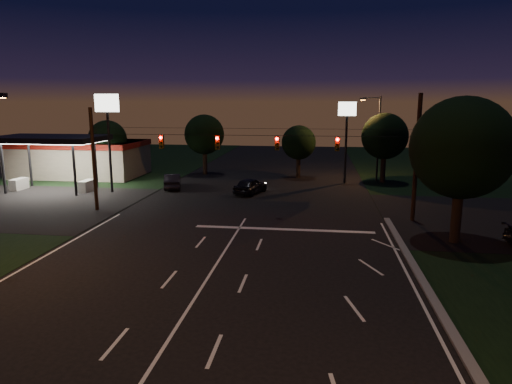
% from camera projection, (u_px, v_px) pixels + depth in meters
% --- Properties ---
extents(ground, '(140.00, 140.00, 0.00)m').
position_uv_depth(ground, '(195.00, 299.00, 19.77)').
color(ground, black).
rests_on(ground, ground).
extents(cross_street_left, '(20.00, 16.00, 0.02)m').
position_uv_depth(cross_street_left, '(12.00, 204.00, 37.97)').
color(cross_street_left, black).
rests_on(cross_street_left, ground).
extents(center_line, '(0.14, 40.00, 0.01)m').
position_uv_depth(center_line, '(142.00, 381.00, 13.94)').
color(center_line, silver).
rests_on(center_line, ground).
extents(stop_bar, '(12.00, 0.50, 0.01)m').
position_uv_depth(stop_bar, '(284.00, 229.00, 30.55)').
color(stop_bar, silver).
rests_on(stop_bar, ground).
extents(utility_pole_right, '(0.30, 0.30, 9.00)m').
position_uv_depth(utility_pole_right, '(412.00, 221.00, 32.76)').
color(utility_pole_right, black).
rests_on(utility_pole_right, ground).
extents(utility_pole_left, '(0.28, 0.28, 8.00)m').
position_uv_depth(utility_pole_left, '(97.00, 210.00, 35.94)').
color(utility_pole_left, black).
rests_on(utility_pole_left, ground).
extents(signal_span, '(24.00, 0.40, 1.56)m').
position_uv_depth(signal_span, '(247.00, 142.00, 33.25)').
color(signal_span, black).
rests_on(signal_span, ground).
extents(gas_station, '(14.20, 16.10, 5.25)m').
position_uv_depth(gas_station, '(78.00, 156.00, 51.74)').
color(gas_station, gray).
rests_on(gas_station, ground).
extents(pole_sign_left_near, '(2.20, 0.30, 9.10)m').
position_uv_depth(pole_sign_left_near, '(108.00, 118.00, 41.65)').
color(pole_sign_left_near, black).
rests_on(pole_sign_left_near, ground).
extents(pole_sign_right, '(1.80, 0.30, 8.40)m').
position_uv_depth(pole_sign_right, '(347.00, 123.00, 46.66)').
color(pole_sign_right, black).
rests_on(pole_sign_right, ground).
extents(street_light_right_far, '(2.20, 0.35, 9.00)m').
position_uv_depth(street_light_right_far, '(376.00, 132.00, 48.37)').
color(street_light_right_far, black).
rests_on(street_light_right_far, ground).
extents(tree_right_near, '(6.00, 6.00, 8.76)m').
position_uv_depth(tree_right_near, '(462.00, 149.00, 26.76)').
color(tree_right_near, black).
rests_on(tree_right_near, ground).
extents(tree_far_a, '(4.20, 4.20, 6.42)m').
position_uv_depth(tree_far_a, '(108.00, 140.00, 50.60)').
color(tree_far_a, black).
rests_on(tree_far_a, ground).
extents(tree_far_b, '(4.60, 4.60, 6.98)m').
position_uv_depth(tree_far_b, '(205.00, 135.00, 53.10)').
color(tree_far_b, black).
rests_on(tree_far_b, ground).
extents(tree_far_c, '(3.80, 3.80, 5.86)m').
position_uv_depth(tree_far_c, '(299.00, 143.00, 50.79)').
color(tree_far_c, black).
rests_on(tree_far_c, ground).
extents(tree_far_d, '(4.80, 4.80, 7.30)m').
position_uv_depth(tree_far_d, '(385.00, 137.00, 47.50)').
color(tree_far_d, black).
rests_on(tree_far_d, ground).
extents(tree_far_e, '(4.00, 4.00, 6.18)m').
position_uv_depth(tree_far_e, '(471.00, 146.00, 44.62)').
color(tree_far_e, black).
rests_on(tree_far_e, ground).
extents(car_oncoming_a, '(3.02, 4.69, 1.49)m').
position_uv_depth(car_oncoming_a, '(250.00, 186.00, 42.34)').
color(car_oncoming_a, black).
rests_on(car_oncoming_a, ground).
extents(car_oncoming_b, '(2.65, 4.58, 1.43)m').
position_uv_depth(car_oncoming_b, '(173.00, 181.00, 44.96)').
color(car_oncoming_b, black).
rests_on(car_oncoming_b, ground).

